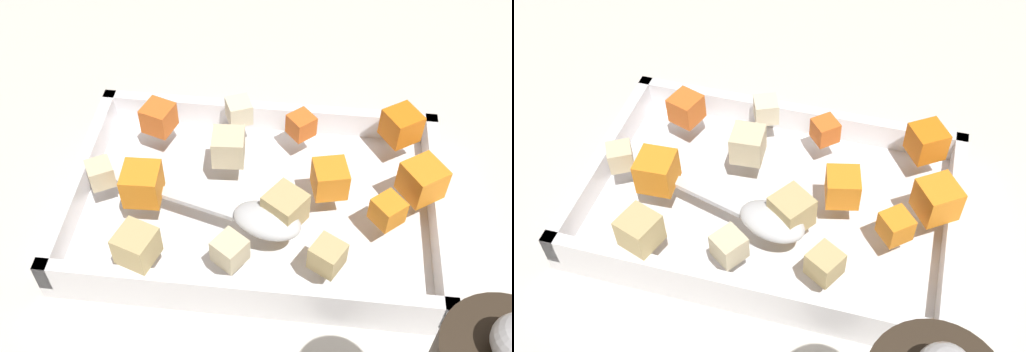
% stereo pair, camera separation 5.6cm
% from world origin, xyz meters
% --- Properties ---
extents(ground_plane, '(4.00, 4.00, 0.00)m').
position_xyz_m(ground_plane, '(0.00, 0.00, 0.00)').
color(ground_plane, beige).
extents(baking_dish, '(0.35, 0.23, 0.04)m').
position_xyz_m(baking_dish, '(0.02, 0.01, 0.01)').
color(baking_dish, silver).
rests_on(baking_dish, ground_plane).
extents(carrot_chunk_center, '(0.03, 0.03, 0.02)m').
position_xyz_m(carrot_chunk_center, '(0.14, -0.02, 0.06)').
color(carrot_chunk_center, orange).
rests_on(carrot_chunk_center, baking_dish).
extents(carrot_chunk_heap_side, '(0.04, 0.04, 0.03)m').
position_xyz_m(carrot_chunk_heap_side, '(-0.08, 0.08, 0.06)').
color(carrot_chunk_heap_side, orange).
rests_on(carrot_chunk_heap_side, baking_dish).
extents(carrot_chunk_mid_left, '(0.04, 0.04, 0.03)m').
position_xyz_m(carrot_chunk_mid_left, '(0.15, 0.09, 0.06)').
color(carrot_chunk_mid_left, orange).
rests_on(carrot_chunk_mid_left, baking_dish).
extents(carrot_chunk_far_right, '(0.05, 0.05, 0.03)m').
position_xyz_m(carrot_chunk_far_right, '(0.17, 0.02, 0.06)').
color(carrot_chunk_far_right, orange).
rests_on(carrot_chunk_far_right, baking_dish).
extents(carrot_chunk_near_spoon, '(0.03, 0.03, 0.03)m').
position_xyz_m(carrot_chunk_near_spoon, '(-0.08, -0.01, 0.06)').
color(carrot_chunk_near_spoon, orange).
rests_on(carrot_chunk_near_spoon, baking_dish).
extents(carrot_chunk_corner_se, '(0.03, 0.03, 0.02)m').
position_xyz_m(carrot_chunk_corner_se, '(0.06, 0.08, 0.06)').
color(carrot_chunk_corner_se, orange).
rests_on(carrot_chunk_corner_se, baking_dish).
extents(carrot_chunk_corner_ne, '(0.04, 0.04, 0.03)m').
position_xyz_m(carrot_chunk_corner_ne, '(0.09, 0.01, 0.06)').
color(carrot_chunk_corner_ne, orange).
rests_on(carrot_chunk_corner_ne, baking_dish).
extents(potato_chunk_corner_sw, '(0.03, 0.03, 0.03)m').
position_xyz_m(potato_chunk_corner_sw, '(-0.01, 0.04, 0.06)').
color(potato_chunk_corner_sw, beige).
rests_on(potato_chunk_corner_sw, baking_dish).
extents(potato_chunk_far_left, '(0.03, 0.03, 0.02)m').
position_xyz_m(potato_chunk_far_left, '(-0.01, 0.10, 0.06)').
color(potato_chunk_far_left, beige).
rests_on(potato_chunk_far_left, baking_dish).
extents(potato_chunk_near_right, '(0.03, 0.03, 0.02)m').
position_xyz_m(potato_chunk_near_right, '(0.01, -0.07, 0.06)').
color(potato_chunk_near_right, beige).
rests_on(potato_chunk_near_right, baking_dish).
extents(potato_chunk_back_center, '(0.03, 0.03, 0.02)m').
position_xyz_m(potato_chunk_back_center, '(0.09, -0.07, 0.06)').
color(potato_chunk_back_center, tan).
rests_on(potato_chunk_back_center, baking_dish).
extents(potato_chunk_mid_right, '(0.04, 0.04, 0.03)m').
position_xyz_m(potato_chunk_mid_right, '(0.05, -0.02, 0.06)').
color(potato_chunk_mid_right, tan).
rests_on(potato_chunk_mid_right, baking_dish).
extents(potato_chunk_near_left, '(0.03, 0.03, 0.02)m').
position_xyz_m(potato_chunk_near_left, '(-0.12, -0.00, 0.06)').
color(potato_chunk_near_left, beige).
rests_on(potato_chunk_near_left, baking_dish).
extents(potato_chunk_front_center, '(0.04, 0.04, 0.03)m').
position_xyz_m(potato_chunk_front_center, '(-0.07, -0.08, 0.06)').
color(potato_chunk_front_center, tan).
rests_on(potato_chunk_front_center, baking_dish).
extents(serving_spoon, '(0.20, 0.08, 0.02)m').
position_xyz_m(serving_spoon, '(0.02, -0.03, 0.05)').
color(serving_spoon, silver).
rests_on(serving_spoon, baking_dish).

